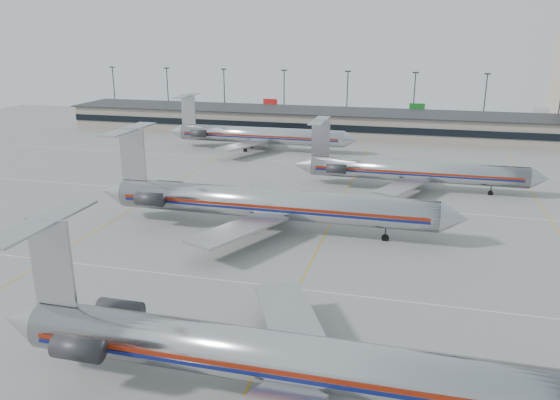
% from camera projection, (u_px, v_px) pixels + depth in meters
% --- Properties ---
extents(ground, '(260.00, 260.00, 0.00)m').
position_uv_depth(ground, '(272.00, 339.00, 47.43)').
color(ground, gray).
rests_on(ground, ground).
extents(apron_markings, '(160.00, 0.15, 0.02)m').
position_uv_depth(apron_markings, '(297.00, 289.00, 56.67)').
color(apron_markings, silver).
rests_on(apron_markings, ground).
extents(terminal, '(162.00, 17.00, 6.25)m').
position_uv_depth(terminal, '(374.00, 124.00, 137.08)').
color(terminal, gray).
rests_on(terminal, ground).
extents(light_mast_row, '(163.60, 0.40, 15.28)m').
position_uv_depth(light_mast_row, '(380.00, 96.00, 148.44)').
color(light_mast_row, '#38383D').
rests_on(light_mast_row, ground).
extents(jet_foreground, '(47.94, 28.23, 12.55)m').
position_uv_depth(jet_foreground, '(282.00, 358.00, 38.39)').
color(jet_foreground, '#BCBCC0').
rests_on(jet_foreground, ground).
extents(jet_second_row, '(50.27, 29.60, 13.16)m').
position_uv_depth(jet_second_row, '(264.00, 203.00, 72.42)').
color(jet_second_row, '#BCBCC0').
rests_on(jet_second_row, ground).
extents(jet_third_row, '(41.57, 25.57, 11.37)m').
position_uv_depth(jet_third_row, '(410.00, 171.00, 91.20)').
color(jet_third_row, '#BCBCC0').
rests_on(jet_third_row, ground).
extents(jet_back_row, '(43.82, 26.96, 11.98)m').
position_uv_depth(jet_back_row, '(257.00, 135.00, 121.61)').
color(jet_back_row, '#BCBCC0').
rests_on(jet_back_row, ground).
extents(belt_loader, '(4.11, 1.42, 2.16)m').
position_uv_depth(belt_loader, '(292.00, 398.00, 38.96)').
color(belt_loader, '#A5A5A5').
rests_on(belt_loader, ground).
extents(ramp_worker_near, '(0.75, 0.73, 1.74)m').
position_uv_depth(ramp_worker_near, '(280.00, 390.00, 39.34)').
color(ramp_worker_near, '#B7D313').
rests_on(ramp_worker_near, ground).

